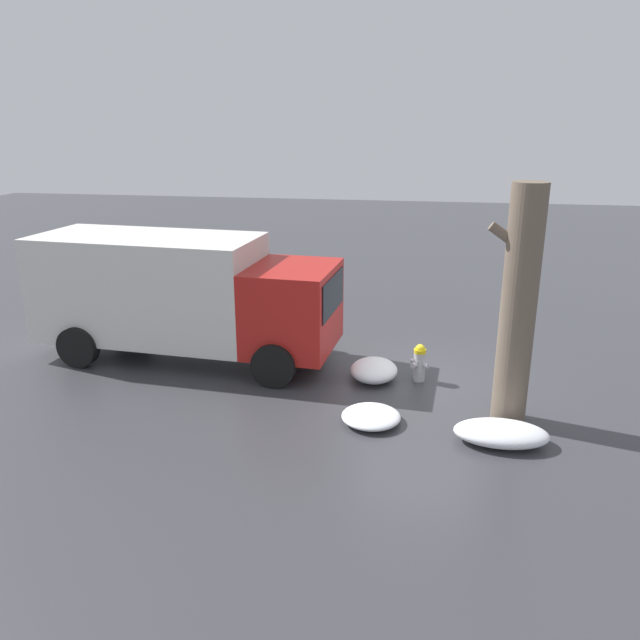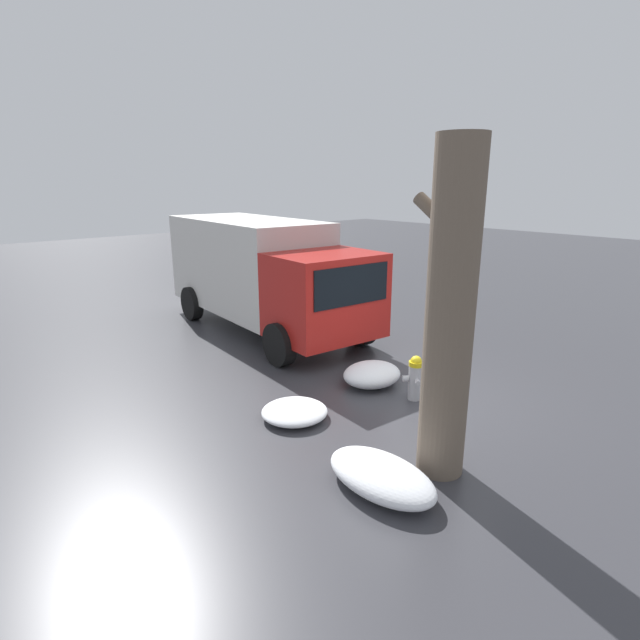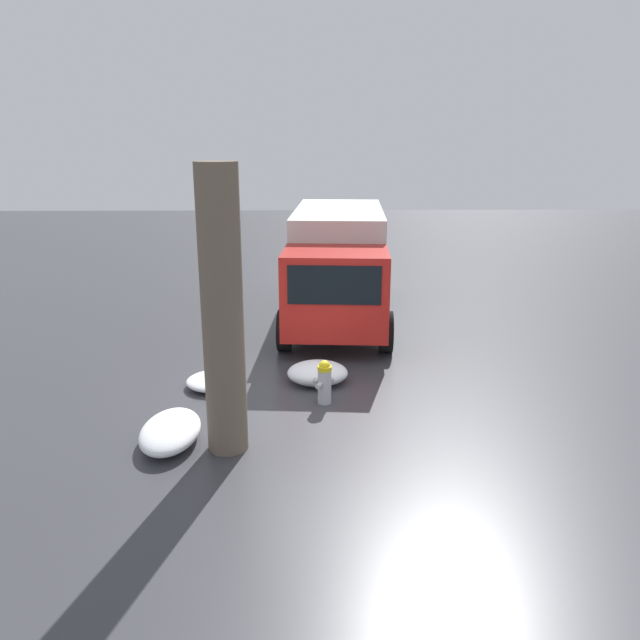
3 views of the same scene
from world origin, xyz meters
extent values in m
plane|color=#38383D|center=(0.00, 0.00, 0.00)|extent=(60.00, 60.00, 0.00)
cylinder|color=#B7B7BC|center=(0.00, 0.00, 0.31)|extent=(0.24, 0.24, 0.61)
cylinder|color=yellow|center=(0.00, 0.00, 0.65)|extent=(0.25, 0.25, 0.08)
sphere|color=yellow|center=(0.00, 0.00, 0.69)|extent=(0.20, 0.20, 0.20)
cylinder|color=#B7B7BC|center=(0.11, 0.13, 0.38)|extent=(0.15, 0.15, 0.11)
cylinder|color=#B7B7BC|center=(-0.13, 0.11, 0.38)|extent=(0.13, 0.13, 0.09)
cylinder|color=#B7B7BC|center=(0.13, -0.11, 0.38)|extent=(0.13, 0.13, 0.09)
cylinder|color=#6B5B4C|center=(-1.60, 1.49, 2.09)|extent=(0.60, 0.60, 4.19)
cylinder|color=#6B5B4C|center=(-1.33, 1.49, 3.26)|extent=(0.68, 0.17, 0.55)
cube|color=red|center=(2.70, -0.31, 1.34)|extent=(1.88, 2.32, 1.78)
cube|color=black|center=(1.83, -0.24, 1.69)|extent=(0.16, 1.85, 0.78)
cube|color=silver|center=(5.99, -0.55, 1.59)|extent=(5.02, 2.55, 2.28)
cylinder|color=black|center=(2.71, -1.41, 0.45)|extent=(0.92, 0.34, 0.90)
cylinder|color=black|center=(2.87, 0.78, 0.45)|extent=(0.92, 0.34, 0.90)
cylinder|color=black|center=(7.13, -1.73, 0.45)|extent=(0.92, 0.34, 0.90)
cylinder|color=black|center=(7.28, 0.46, 0.45)|extent=(0.92, 0.34, 0.90)
ellipsoid|color=white|center=(0.92, 0.10, 0.21)|extent=(0.96, 1.14, 0.41)
ellipsoid|color=white|center=(-1.39, 2.40, 0.18)|extent=(1.55, 0.90, 0.35)
ellipsoid|color=white|center=(0.80, 2.02, 0.11)|extent=(1.05, 1.06, 0.23)
camera|label=1|loc=(-0.01, 12.01, 5.12)|focal=35.00mm
camera|label=2|loc=(-4.95, 6.49, 3.67)|focal=28.00mm
camera|label=3|loc=(-10.09, 0.31, 4.49)|focal=35.00mm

